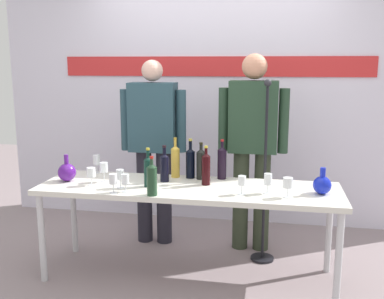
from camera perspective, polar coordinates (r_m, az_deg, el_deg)
name	(u,v)px	position (r m, az deg, el deg)	size (l,w,h in m)	color
ground_plane	(189,276)	(3.71, -0.44, -15.80)	(10.00, 10.00, 0.00)	gray
back_wall	(214,79)	(4.68, 2.80, 8.94)	(4.53, 0.11, 3.00)	silver
display_table	(188,194)	(3.45, -0.45, -5.64)	(2.30, 0.66, 0.74)	silver
decanter_blue_left	(67,172)	(3.70, -15.66, -2.77)	(0.14, 0.14, 0.22)	#521A82
decanter_blue_right	(322,185)	(3.35, 16.27, -4.32)	(0.13, 0.13, 0.20)	#1422B7
presenter_left	(153,141)	(4.09, -4.95, 1.15)	(0.61, 0.22, 1.70)	#211F2A
presenter_right	(253,140)	(3.95, 7.75, 1.23)	(0.61, 0.22, 1.75)	#303927
wine_bottle_0	(175,160)	(3.68, -2.14, -1.41)	(0.07, 0.07, 0.33)	gold
wine_bottle_1	(206,168)	(3.45, 1.79, -2.37)	(0.07, 0.07, 0.31)	black
wine_bottle_2	(201,163)	(3.61, 1.16, -1.74)	(0.07, 0.07, 0.30)	black
wine_bottle_3	(152,179)	(3.19, -5.14, -3.71)	(0.07, 0.07, 0.28)	#1C3B24
wine_bottle_4	(148,170)	(3.41, -5.61, -2.67)	(0.07, 0.07, 0.30)	black
wine_bottle_5	(165,166)	(3.55, -3.53, -2.15)	(0.07, 0.07, 0.29)	black
wine_bottle_6	(190,162)	(3.65, -0.21, -1.60)	(0.07, 0.07, 0.33)	black
wine_bottle_7	(222,162)	(3.63, 3.84, -1.58)	(0.07, 0.07, 0.33)	black
wine_glass_left_0	(125,180)	(3.30, -8.51, -3.82)	(0.06, 0.06, 0.13)	white
wine_glass_left_1	(113,179)	(3.28, -10.04, -3.79)	(0.06, 0.06, 0.14)	white
wine_glass_left_2	(104,168)	(3.60, -11.18, -2.31)	(0.06, 0.06, 0.16)	white
wine_glass_left_3	(91,173)	(3.52, -12.74, -2.90)	(0.07, 0.07, 0.14)	white
wine_glass_left_4	(120,175)	(3.41, -9.16, -3.23)	(0.06, 0.06, 0.14)	white
wine_glass_left_5	(97,160)	(3.91, -12.07, -1.36)	(0.06, 0.06, 0.16)	white
wine_glass_right_0	(242,181)	(3.22, 6.39, -4.03)	(0.06, 0.06, 0.14)	white
wine_glass_right_1	(288,183)	(3.20, 12.13, -4.23)	(0.07, 0.07, 0.14)	white
wine_glass_right_2	(268,180)	(3.27, 9.67, -3.82)	(0.06, 0.06, 0.15)	white
microphone_stand	(264,202)	(3.84, 9.16, -6.62)	(0.20, 0.20, 1.54)	black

